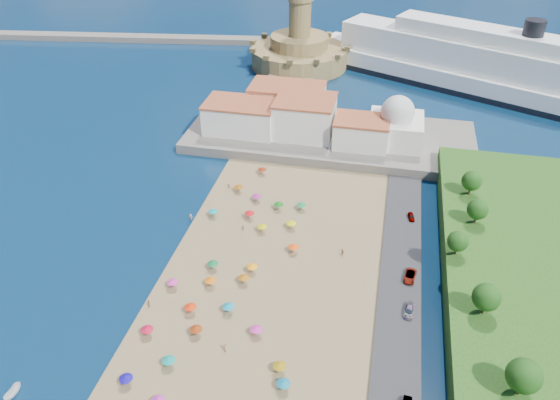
# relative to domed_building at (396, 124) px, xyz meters

# --- Properties ---
(ground) EXTENTS (700.00, 700.00, 0.00)m
(ground) POSITION_rel_domed_building_xyz_m (-30.00, -71.00, -8.97)
(ground) COLOR #071938
(ground) RESTS_ON ground
(terrace) EXTENTS (90.00, 36.00, 3.00)m
(terrace) POSITION_rel_domed_building_xyz_m (-20.00, 2.00, -7.47)
(terrace) COLOR #59544C
(terrace) RESTS_ON ground
(jetty) EXTENTS (18.00, 70.00, 2.40)m
(jetty) POSITION_rel_domed_building_xyz_m (-42.00, 37.00, -7.77)
(jetty) COLOR #59544C
(jetty) RESTS_ON ground
(breakwater) EXTENTS (199.03, 34.77, 2.60)m
(breakwater) POSITION_rel_domed_building_xyz_m (-140.00, 82.00, -7.67)
(breakwater) COLOR #59544C
(breakwater) RESTS_ON ground
(waterfront_buildings) EXTENTS (57.00, 29.00, 11.00)m
(waterfront_buildings) POSITION_rel_domed_building_xyz_m (-33.05, 2.64, -1.10)
(waterfront_buildings) COLOR silver
(waterfront_buildings) RESTS_ON terrace
(domed_building) EXTENTS (16.00, 16.00, 15.00)m
(domed_building) POSITION_rel_domed_building_xyz_m (0.00, 0.00, 0.00)
(domed_building) COLOR silver
(domed_building) RESTS_ON terrace
(fortress) EXTENTS (40.00, 40.00, 32.40)m
(fortress) POSITION_rel_domed_building_xyz_m (-42.00, 67.00, -2.29)
(fortress) COLOR #99814C
(fortress) RESTS_ON ground
(cruise_ship) EXTENTS (130.56, 73.36, 29.31)m
(cruise_ship) POSITION_rel_domed_building_xyz_m (26.80, 56.00, -0.30)
(cruise_ship) COLOR black
(cruise_ship) RESTS_ON ground
(beach_parasols) EXTENTS (32.51, 116.86, 2.20)m
(beach_parasols) POSITION_rel_domed_building_xyz_m (-31.36, -86.20, -6.83)
(beach_parasols) COLOR gray
(beach_parasols) RESTS_ON beach
(beachgoers) EXTENTS (40.59, 96.41, 1.86)m
(beachgoers) POSITION_rel_domed_building_xyz_m (-33.92, -79.21, -7.87)
(beachgoers) COLOR tan
(beachgoers) RESTS_ON beach
(parked_cars) EXTENTS (3.10, 78.93, 1.41)m
(parked_cars) POSITION_rel_domed_building_xyz_m (6.00, -73.34, -7.60)
(parked_cars) COLOR gray
(parked_cars) RESTS_ON promenade
(hillside_trees) EXTENTS (14.64, 107.54, 7.77)m
(hillside_trees) POSITION_rel_domed_building_xyz_m (19.64, -81.87, 1.10)
(hillside_trees) COLOR #382314
(hillside_trees) RESTS_ON hillside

